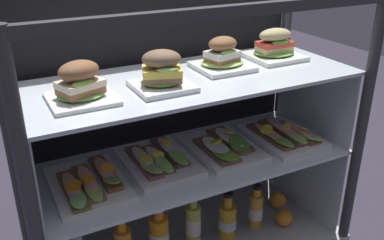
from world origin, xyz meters
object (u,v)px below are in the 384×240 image
open_sandwich_tray_left_of_center (158,160)px  plated_roll_sandwich_center (274,48)px  open_sandwich_tray_right_of_center (89,183)px  plated_roll_sandwich_left_of_center (162,73)px  orange_fruit_beside_bottles (277,200)px  juice_bottle_back_center (256,210)px  juice_bottle_front_left_end (159,238)px  juice_bottle_front_fourth (227,220)px  open_sandwich_tray_far_left (224,146)px  plated_roll_sandwich_right_of_center (222,58)px  plated_roll_sandwich_mid_left (80,85)px  juice_bottle_back_right (193,225)px  open_sandwich_tray_center (284,135)px  orange_fruit_near_left_post (284,218)px

open_sandwich_tray_left_of_center → plated_roll_sandwich_center: bearing=4.1°
plated_roll_sandwich_center → open_sandwich_tray_right_of_center: size_ratio=0.59×
plated_roll_sandwich_left_of_center → orange_fruit_beside_bottles: plated_roll_sandwich_left_of_center is taller
plated_roll_sandwich_center → juice_bottle_back_center: bearing=-140.2°
juice_bottle_front_left_end → juice_bottle_front_fourth: bearing=-0.7°
juice_bottle_back_center → orange_fruit_beside_bottles: (0.16, 0.06, -0.04)m
juice_bottle_front_left_end → juice_bottle_front_fourth: 0.29m
juice_bottle_back_center → juice_bottle_front_fourth: bearing=-179.3°
open_sandwich_tray_far_left → plated_roll_sandwich_right_of_center: bearing=86.1°
plated_roll_sandwich_mid_left → plated_roll_sandwich_center: (0.74, 0.10, -0.00)m
plated_roll_sandwich_center → open_sandwich_tray_far_left: plated_roll_sandwich_center is taller
juice_bottle_front_fourth → juice_bottle_back_center: size_ratio=1.04×
juice_bottle_front_left_end → orange_fruit_beside_bottles: 0.59m
open_sandwich_tray_right_of_center → juice_bottle_front_left_end: 0.38m
juice_bottle_back_right → juice_bottle_back_center: (0.28, -0.01, -0.02)m
plated_roll_sandwich_left_of_center → juice_bottle_front_left_end: size_ratio=0.75×
juice_bottle_front_fourth → plated_roll_sandwich_center: bearing=18.7°
open_sandwich_tray_left_of_center → juice_bottle_back_right: (0.12, -0.03, -0.30)m
open_sandwich_tray_center → orange_fruit_beside_bottles: (0.06, 0.07, -0.36)m
plated_roll_sandwich_mid_left → plated_roll_sandwich_center: plated_roll_sandwich_mid_left is taller
plated_roll_sandwich_right_of_center → orange_fruit_beside_bottles: 0.75m
orange_fruit_beside_bottles → plated_roll_sandwich_center: bearing=169.9°
open_sandwich_tray_center → juice_bottle_front_fourth: 0.40m
plated_roll_sandwich_left_of_center → juice_bottle_back_right: bearing=19.2°
plated_roll_sandwich_left_of_center → open_sandwich_tray_right_of_center: 0.42m
plated_roll_sandwich_right_of_center → orange_fruit_near_left_post: bearing=-22.2°
juice_bottle_back_center → open_sandwich_tray_far_left: bearing=171.3°
plated_roll_sandwich_mid_left → open_sandwich_tray_far_left: bearing=5.2°
plated_roll_sandwich_left_of_center → juice_bottle_front_fourth: (0.28, 0.03, -0.65)m
open_sandwich_tray_center → juice_bottle_front_left_end: bearing=179.2°
juice_bottle_front_left_end → plated_roll_sandwich_center: bearing=8.1°
open_sandwich_tray_right_of_center → open_sandwich_tray_center: (0.76, -0.01, 0.00)m
juice_bottle_back_right → juice_bottle_back_center: juice_bottle_back_right is taller
open_sandwich_tray_left_of_center → juice_bottle_front_fourth: bearing=-8.8°
plated_roll_sandwich_mid_left → orange_fruit_beside_bottles: 1.07m
open_sandwich_tray_far_left → plated_roll_sandwich_left_of_center: bearing=-167.5°
plated_roll_sandwich_mid_left → orange_fruit_beside_bottles: bearing=6.0°
open_sandwich_tray_far_left → juice_bottle_front_left_end: 0.41m
plated_roll_sandwich_center → juice_bottle_back_right: 0.73m
plated_roll_sandwich_mid_left → plated_roll_sandwich_center: bearing=7.5°
plated_roll_sandwich_left_of_center → open_sandwich_tray_far_left: 0.43m
plated_roll_sandwich_left_of_center → plated_roll_sandwich_center: 0.51m
open_sandwich_tray_right_of_center → open_sandwich_tray_center: size_ratio=1.03×
open_sandwich_tray_far_left → orange_fruit_beside_bottles: bearing=7.2°
juice_bottle_front_left_end → plated_roll_sandwich_mid_left: bearing=-173.7°
juice_bottle_back_right → open_sandwich_tray_right_of_center: bearing=-179.1°
juice_bottle_front_left_end → orange_fruit_near_left_post: bearing=-5.7°
orange_fruit_beside_bottles → orange_fruit_near_left_post: bearing=-115.5°
plated_roll_sandwich_left_of_center → plated_roll_sandwich_center: plated_roll_sandwich_left_of_center is taller
plated_roll_sandwich_left_of_center → plated_roll_sandwich_right_of_center: bearing=18.5°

